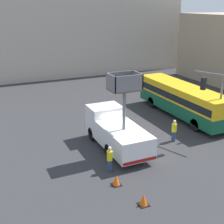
{
  "coord_description": "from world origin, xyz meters",
  "views": [
    {
      "loc": [
        -9.81,
        -19.71,
        10.44
      ],
      "look_at": [
        -0.58,
        0.49,
        2.63
      ],
      "focal_mm": 50.0,
      "sensor_mm": 36.0,
      "label": 1
    }
  ],
  "objects": [
    {
      "name": "building_backdrop_far",
      "position": [
        0.0,
        28.4,
        8.46
      ],
      "size": [
        44.0,
        10.0,
        16.92
      ],
      "color": "#BCB2A3",
      "rests_on": "ground_plane"
    },
    {
      "name": "traffic_cone_mid_road",
      "position": [
        -2.27,
        -7.34,
        0.31
      ],
      "size": [
        0.58,
        0.58,
        0.67
      ],
      "color": "black",
      "rests_on": "ground_plane"
    },
    {
      "name": "traffic_light_pole",
      "position": [
        7.22,
        -1.76,
        3.84
      ],
      "size": [
        3.28,
        3.03,
        5.65
      ],
      "color": "slate",
      "rests_on": "ground_plane"
    },
    {
      "name": "ground_plane",
      "position": [
        0.0,
        0.0,
        0.0
      ],
      "size": [
        120.0,
        120.0,
        0.0
      ],
      "primitive_type": "plane",
      "color": "#333335"
    },
    {
      "name": "utility_truck",
      "position": [
        -0.58,
        -0.26,
        1.45
      ],
      "size": [
        2.57,
        6.8,
        6.0
      ],
      "color": "white",
      "rests_on": "ground_plane"
    },
    {
      "name": "traffic_cone_near_truck",
      "position": [
        -2.77,
        -4.93,
        0.31
      ],
      "size": [
        0.58,
        0.58,
        0.66
      ],
      "color": "black",
      "rests_on": "ground_plane"
    },
    {
      "name": "road_worker_directing",
      "position": [
        4.09,
        -1.08,
        0.89
      ],
      "size": [
        0.38,
        0.38,
        1.79
      ],
      "rotation": [
        0.0,
        0.0,
        3.03
      ],
      "color": "navy",
      "rests_on": "ground_plane"
    },
    {
      "name": "road_worker_near_truck",
      "position": [
        -2.46,
        -3.27,
        0.88
      ],
      "size": [
        0.38,
        0.38,
        1.77
      ],
      "rotation": [
        0.0,
        0.0,
        0.82
      ],
      "color": "navy",
      "rests_on": "ground_plane"
    },
    {
      "name": "city_bus",
      "position": [
        8.11,
        3.41,
        1.82
      ],
      "size": [
        2.59,
        11.49,
        3.06
      ],
      "rotation": [
        0.0,
        0.0,
        1.33
      ],
      "color": "#145638",
      "rests_on": "ground_plane"
    }
  ]
}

